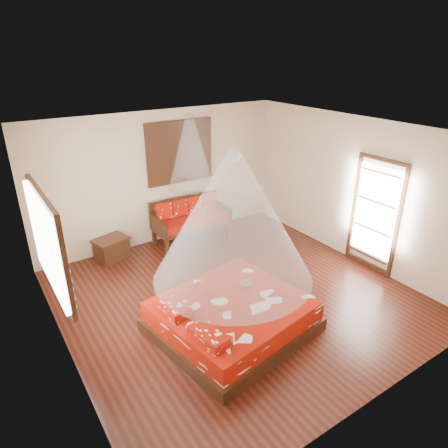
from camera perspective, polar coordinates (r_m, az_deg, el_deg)
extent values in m
cube|color=black|center=(7.01, 1.62, -10.21)|extent=(5.50, 5.50, 0.02)
cube|color=silver|center=(5.91, 1.95, 13.04)|extent=(5.50, 5.50, 0.02)
cube|color=beige|center=(5.39, -23.11, -6.12)|extent=(0.02, 5.50, 2.80)
cube|color=beige|center=(8.14, 17.92, 4.68)|extent=(0.02, 5.50, 2.80)
cube|color=beige|center=(8.59, -8.96, 6.55)|extent=(5.50, 0.02, 2.80)
cube|color=beige|center=(4.65, 22.16, -11.05)|extent=(5.50, 0.02, 2.80)
cube|color=black|center=(6.21, 1.17, -14.13)|extent=(2.40, 2.23, 0.20)
cube|color=#9B1205|center=(6.06, 1.19, -12.27)|extent=(2.28, 2.11, 0.30)
cube|color=#9B1205|center=(5.27, -2.10, -15.69)|extent=(0.39, 0.60, 0.14)
cube|color=#9B1205|center=(5.78, -7.44, -11.80)|extent=(0.39, 0.60, 0.14)
cube|color=black|center=(8.26, -8.17, -3.05)|extent=(0.08, 0.08, 0.42)
cube|color=black|center=(8.94, 0.68, -0.61)|extent=(0.08, 0.08, 0.42)
cube|color=black|center=(8.77, -9.94, -1.51)|extent=(0.08, 0.08, 0.42)
cube|color=black|center=(9.41, -1.42, 0.70)|extent=(0.08, 0.08, 0.42)
cube|color=black|center=(8.75, -4.61, -0.05)|extent=(1.66, 0.74, 0.08)
cube|color=maroon|center=(8.70, -4.63, 0.61)|extent=(1.60, 0.68, 0.14)
cube|color=black|center=(8.90, -5.71, 2.37)|extent=(1.66, 0.06, 0.55)
cube|color=black|center=(8.37, -9.35, -0.26)|extent=(0.06, 0.74, 0.30)
cube|color=black|center=(9.06, -0.29, 2.00)|extent=(0.06, 0.74, 0.30)
cube|color=#9B1205|center=(8.55, -8.59, 1.76)|extent=(0.35, 0.19, 0.37)
cube|color=#9B1205|center=(8.70, -6.41, 2.28)|extent=(0.35, 0.19, 0.37)
cube|color=#9B1205|center=(8.86, -4.31, 2.77)|extent=(0.35, 0.19, 0.37)
cube|color=#9B1205|center=(9.03, -2.28, 3.24)|extent=(0.35, 0.19, 0.37)
cube|color=black|center=(8.34, -15.73, -3.56)|extent=(0.69, 0.57, 0.40)
cube|color=black|center=(8.24, -15.90, -2.18)|extent=(0.74, 0.62, 0.05)
cube|color=black|center=(8.61, -6.34, 10.20)|extent=(1.52, 0.06, 1.32)
cube|color=black|center=(8.60, -6.31, 10.18)|extent=(1.35, 0.04, 1.10)
cube|color=black|center=(5.45, -23.65, -2.36)|extent=(0.08, 1.74, 1.34)
cube|color=silver|center=(5.45, -23.24, -2.27)|extent=(0.04, 1.54, 1.10)
cube|color=black|center=(7.90, 20.72, 0.96)|extent=(0.08, 1.02, 2.16)
cube|color=white|center=(7.85, 20.74, 1.60)|extent=(0.03, 0.82, 1.70)
cylinder|color=brown|center=(6.37, 3.13, -8.47)|extent=(0.23, 0.23, 0.03)
cone|color=white|center=(5.31, 1.33, 0.90)|extent=(2.24, 2.24, 1.80)
cone|color=white|center=(8.18, -4.81, 10.25)|extent=(0.95, 0.95, 1.50)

